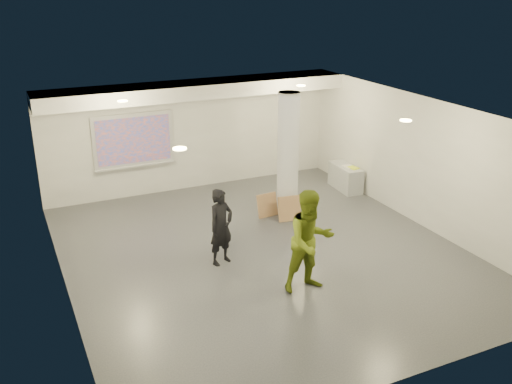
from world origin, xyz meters
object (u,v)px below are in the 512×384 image
column (288,154)px  woman (221,227)px  projection_screen (134,141)px  credenza (346,178)px  man (310,241)px

column → woman: 3.13m
projection_screen → credenza: 5.77m
column → projection_screen: 4.08m
column → projection_screen: column is taller
credenza → woman: 5.36m
credenza → man: bearing=-126.2°
woman → column: bearing=15.5°
projection_screen → woman: size_ratio=1.32×
woman → man: size_ratio=0.81×
woman → man: man is taller
credenza → man: 5.59m
projection_screen → man: 6.38m
projection_screen → woman: bearing=-81.9°
projection_screen → column: bearing=-40.6°
woman → man: 1.99m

